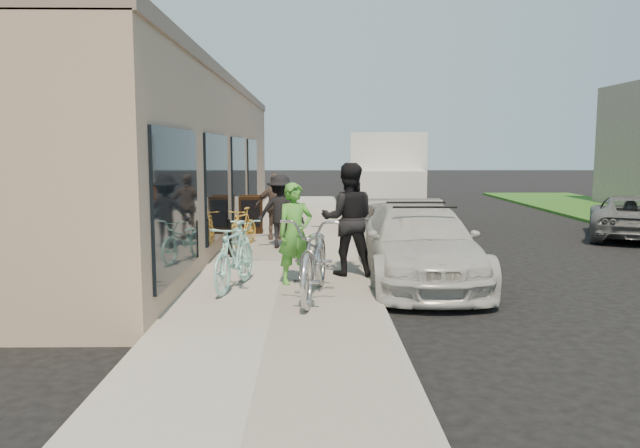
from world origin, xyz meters
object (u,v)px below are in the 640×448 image
object	(u,v)px
man_standing	(348,219)
cruiser_bike_b	(241,239)
sandwich_board	(251,214)
cruiser_bike_a	(234,256)
woman_rider	(295,233)
bystander_b	(275,206)
far_car_gray	(629,217)
cruiser_bike_c	(243,227)
bystander_a	(281,211)
tandem_bike	(315,256)
bike_rack	(229,234)
sedan_white	(419,244)
moving_truck	(387,185)
sedan_silver	(390,224)

from	to	relation	value
man_standing	cruiser_bike_b	xyz separation A→B (m)	(-2.07, 1.37, -0.56)
sandwich_board	cruiser_bike_a	bearing A→B (deg)	-89.68
man_standing	woman_rider	bearing A→B (deg)	40.02
bystander_b	cruiser_bike_a	bearing A→B (deg)	-96.97
far_car_gray	cruiser_bike_b	size ratio (longest dim) A/B	2.48
cruiser_bike_a	cruiser_bike_c	distance (m)	4.48
man_standing	bystander_a	xyz separation A→B (m)	(-1.35, 3.05, -0.17)
tandem_bike	man_standing	xyz separation A→B (m)	(0.60, 1.73, 0.37)
man_standing	cruiser_bike_a	distance (m)	2.26
bike_rack	tandem_bike	size ratio (longest dim) A/B	0.33
sedan_white	man_standing	size ratio (longest dim) A/B	2.39
sandwich_board	bystander_b	distance (m)	1.20
moving_truck	man_standing	size ratio (longest dim) A/B	3.00
cruiser_bike_a	cruiser_bike_b	size ratio (longest dim) A/B	1.08
sedan_silver	man_standing	bearing A→B (deg)	-110.46
moving_truck	cruiser_bike_a	distance (m)	10.18
moving_truck	bystander_b	distance (m)	5.11
sandwich_board	sedan_white	xyz separation A→B (m)	(3.54, -5.41, 0.03)
man_standing	sandwich_board	bearing A→B (deg)	-65.65
far_car_gray	man_standing	world-z (taller)	man_standing
far_car_gray	bystander_a	size ratio (longest dim) A/B	2.48
bike_rack	sedan_silver	world-z (taller)	sedan_silver
woman_rider	cruiser_bike_a	bearing A→B (deg)	178.14
moving_truck	far_car_gray	distance (m)	6.83
tandem_bike	cruiser_bike_c	size ratio (longest dim) A/B	1.63
sedan_silver	far_car_gray	distance (m)	6.78
bystander_b	moving_truck	bearing A→B (deg)	46.07
sedan_silver	far_car_gray	world-z (taller)	far_car_gray
moving_truck	bystander_b	world-z (taller)	moving_truck
bystander_a	bystander_b	size ratio (longest dim) A/B	1.02
bike_rack	tandem_bike	world-z (taller)	tandem_bike
sedan_silver	cruiser_bike_a	distance (m)	6.07
woman_rider	cruiser_bike_a	xyz separation A→B (m)	(-0.97, -0.40, -0.31)
cruiser_bike_b	man_standing	bearing A→B (deg)	-51.24
moving_truck	far_car_gray	bearing A→B (deg)	-19.01
sedan_silver	man_standing	world-z (taller)	man_standing
sedan_white	moving_truck	distance (m)	8.40
tandem_bike	cruiser_bike_a	xyz separation A→B (m)	(-1.30, 0.59, -0.09)
bike_rack	bystander_b	world-z (taller)	bystander_b
woman_rider	sandwich_board	bearing A→B (deg)	77.75
sedan_white	cruiser_bike_b	size ratio (longest dim) A/B	2.87
sedan_white	cruiser_bike_a	size ratio (longest dim) A/B	2.67
sedan_silver	cruiser_bike_a	size ratio (longest dim) A/B	1.83
sedan_silver	tandem_bike	distance (m)	6.08
bike_rack	cruiser_bike_b	distance (m)	0.60
moving_truck	woman_rider	bearing A→B (deg)	-100.34
sedan_silver	moving_truck	distance (m)	4.40
man_standing	sedan_white	bearing A→B (deg)	-178.28
sedan_silver	woman_rider	xyz separation A→B (m)	(-2.19, -4.79, 0.43)
far_car_gray	cruiser_bike_a	distance (m)	11.82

